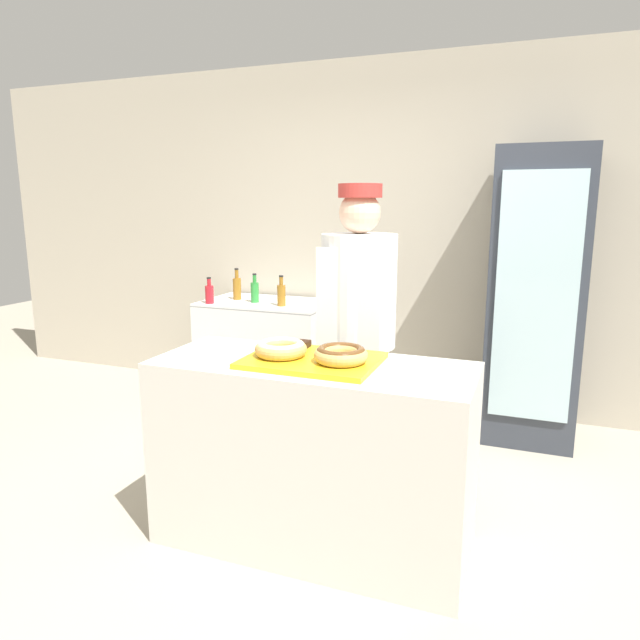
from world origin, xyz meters
TOP-DOWN VIEW (x-y plane):
  - ground_plane at (0.00, 0.00)m, footprint 14.00×14.00m
  - wall_back at (0.00, 2.13)m, footprint 8.00×0.06m
  - display_counter at (0.00, 0.00)m, footprint 1.47×0.59m
  - serving_tray at (0.00, 0.00)m, footprint 0.60×0.45m
  - donut_light_glaze at (-0.15, -0.02)m, footprint 0.24×0.24m
  - donut_chocolate_glaze at (0.15, -0.02)m, footprint 0.24×0.24m
  - brownie_back_left at (-0.12, 0.16)m, footprint 0.07×0.07m
  - brownie_back_right at (0.12, 0.16)m, footprint 0.07×0.07m
  - baker_person at (0.02, 0.64)m, footprint 0.41×0.41m
  - beverage_fridge at (0.93, 1.74)m, footprint 0.60×0.61m
  - chest_freezer at (-1.09, 1.75)m, footprint 1.02×0.64m
  - bottle_amber at (-1.36, 1.75)m, footprint 0.07×0.07m
  - bottle_amber_b at (-0.89, 1.61)m, footprint 0.07×0.07m
  - bottle_green at (-1.16, 1.68)m, footprint 0.06×0.06m
  - bottle_red at (-1.47, 1.50)m, footprint 0.07×0.07m

SIDE VIEW (x-z plane):
  - ground_plane at x=0.00m, z-range 0.00..0.00m
  - chest_freezer at x=-1.09m, z-range 0.00..0.84m
  - display_counter at x=0.00m, z-range 0.00..0.90m
  - baker_person at x=0.02m, z-range 0.04..1.75m
  - serving_tray at x=0.00m, z-range 0.90..0.92m
  - bottle_red at x=-1.47m, z-range 0.81..1.02m
  - bottle_green at x=-1.16m, z-range 0.81..1.04m
  - bottle_amber_b at x=-0.89m, z-range 0.81..1.04m
  - bottle_amber at x=-1.36m, z-range 0.81..1.06m
  - brownie_back_left at x=-0.12m, z-range 0.92..0.95m
  - brownie_back_right at x=0.12m, z-range 0.92..0.95m
  - donut_light_glaze at x=-0.15m, z-range 0.93..1.00m
  - donut_chocolate_glaze at x=0.15m, z-range 0.93..1.00m
  - beverage_fridge at x=0.93m, z-range 0.00..1.97m
  - wall_back at x=0.00m, z-range 0.00..2.70m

